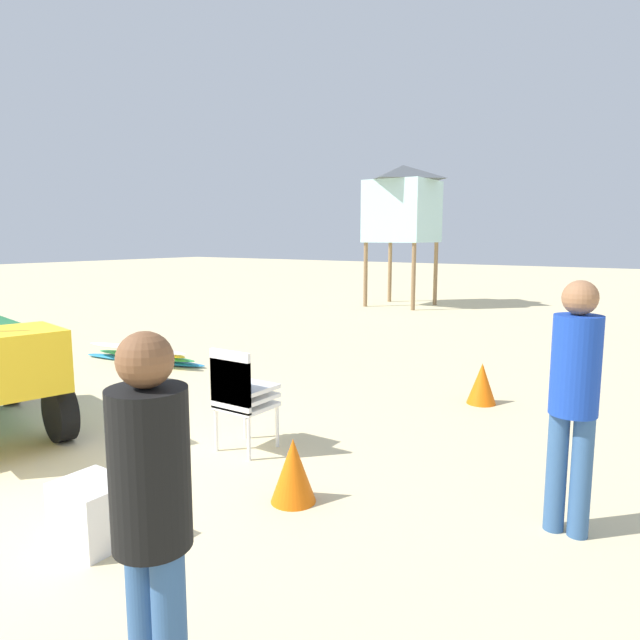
{
  "coord_description": "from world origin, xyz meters",
  "views": [
    {
      "loc": [
        4.8,
        -2.4,
        2.06
      ],
      "look_at": [
        0.97,
        3.19,
        1.08
      ],
      "focal_mm": 31.97,
      "sensor_mm": 36.0,
      "label": 1
    }
  ],
  "objects": [
    {
      "name": "traffic_cone_far",
      "position": [
        2.23,
        0.98,
        0.26
      ],
      "size": [
        0.36,
        0.36,
        0.51
      ],
      "primitive_type": "cone",
      "color": "orange",
      "rests_on": "ground"
    },
    {
      "name": "surfboard_pile",
      "position": [
        -2.82,
        3.53,
        0.15
      ],
      "size": [
        2.42,
        0.86,
        0.32
      ],
      "color": "#268CCC",
      "rests_on": "ground"
    },
    {
      "name": "lifeguard_tower",
      "position": [
        -2.9,
        13.15,
        3.04
      ],
      "size": [
        1.98,
        1.98,
        4.16
      ],
      "color": "olive",
      "rests_on": "ground"
    },
    {
      "name": "lifeguard_near_left",
      "position": [
        4.1,
        1.68,
        1.03
      ],
      "size": [
        0.32,
        0.32,
        1.78
      ],
      "color": "#33598C",
      "rests_on": "ground"
    },
    {
      "name": "ground",
      "position": [
        0.0,
        0.0,
        0.0
      ],
      "size": [
        80.0,
        80.0,
        0.0
      ],
      "primitive_type": "plane",
      "color": "beige"
    },
    {
      "name": "traffic_cone_near",
      "position": [
        2.56,
        4.44,
        0.26
      ],
      "size": [
        0.36,
        0.36,
        0.52
      ],
      "primitive_type": "cone",
      "color": "orange",
      "rests_on": "ground"
    },
    {
      "name": "cooler_box",
      "position": [
        1.47,
        -0.27,
        0.22
      ],
      "size": [
        0.48,
        0.4,
        0.43
      ],
      "primitive_type": "cube",
      "color": "white",
      "rests_on": "ground"
    },
    {
      "name": "lifeguard_near_center",
      "position": [
        3.03,
        -1.01,
        0.98
      ],
      "size": [
        0.32,
        0.32,
        1.71
      ],
      "color": "#33598C",
      "rests_on": "ground"
    },
    {
      "name": "stacked_plastic_chairs",
      "position": [
        1.18,
        1.52,
        0.6
      ],
      "size": [
        0.48,
        0.48,
        1.02
      ],
      "color": "white",
      "rests_on": "ground"
    }
  ]
}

